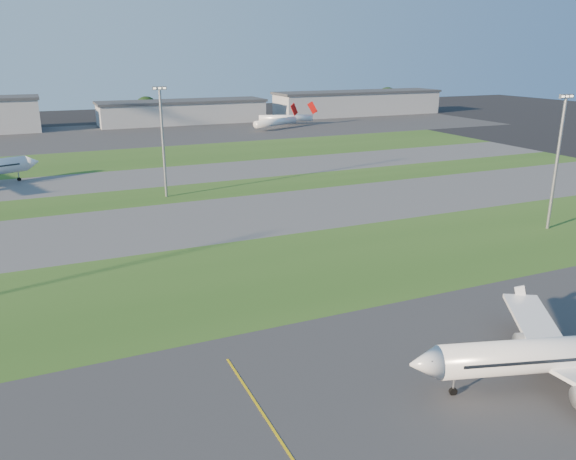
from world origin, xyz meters
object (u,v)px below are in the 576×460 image
light_mast_east (558,154)px  mini_jet_far (286,118)px  light_mast_centre (163,135)px  mini_jet_near (276,122)px  airliner_parked (570,354)px

light_mast_east → mini_jet_far: bearing=83.2°
mini_jet_far → light_mast_centre: size_ratio=1.08×
light_mast_centre → mini_jet_near: bearing=55.6°
airliner_parked → light_mast_east: (42.69, 41.12, 11.10)m
airliner_parked → mini_jet_far: (63.81, 217.30, -0.43)m
mini_jet_far → light_mast_east: 177.81m
airliner_parked → light_mast_east: size_ratio=1.28×
airliner_parked → mini_jet_near: size_ratio=1.24×
mini_jet_far → light_mast_east: light_mast_east is taller
mini_jet_near → light_mast_centre: size_ratio=1.03×
airliner_parked → mini_jet_far: bearing=90.0°
mini_jet_near → light_mast_east: 163.52m
mini_jet_near → mini_jet_far: size_ratio=0.96×
light_mast_centre → light_mast_east: same height
mini_jet_far → light_mast_centre: light_mast_centre is taller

